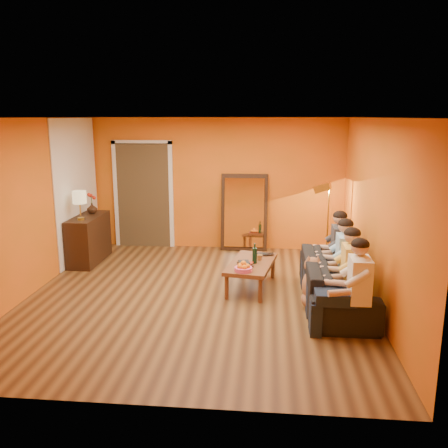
# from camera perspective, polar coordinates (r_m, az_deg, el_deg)

# --- Properties ---
(room_shell) EXTENTS (5.00, 5.50, 2.60)m
(room_shell) POSITION_cam_1_polar(r_m,az_deg,el_deg) (7.14, -2.90, 2.18)
(room_shell) COLOR brown
(room_shell) RESTS_ON ground
(white_accent) EXTENTS (0.02, 1.90, 2.58)m
(white_accent) POSITION_cam_1_polar(r_m,az_deg,el_deg) (9.13, -17.27, 3.95)
(white_accent) COLOR white
(white_accent) RESTS_ON wall_left
(doorway_recess) EXTENTS (1.06, 0.30, 2.10)m
(doorway_recess) POSITION_cam_1_polar(r_m,az_deg,el_deg) (9.86, -9.47, 3.50)
(doorway_recess) COLOR #3F2D19
(doorway_recess) RESTS_ON floor
(door_jamb_left) EXTENTS (0.08, 0.06, 2.20)m
(door_jamb_left) POSITION_cam_1_polar(r_m,az_deg,el_deg) (9.91, -12.84, 3.40)
(door_jamb_left) COLOR white
(door_jamb_left) RESTS_ON wall_back
(door_jamb_right) EXTENTS (0.08, 0.06, 2.20)m
(door_jamb_right) POSITION_cam_1_polar(r_m,az_deg,el_deg) (9.61, -6.36, 3.36)
(door_jamb_right) COLOR white
(door_jamb_right) RESTS_ON wall_back
(door_header) EXTENTS (1.22, 0.06, 0.08)m
(door_header) POSITION_cam_1_polar(r_m,az_deg,el_deg) (9.63, -9.89, 9.68)
(door_header) COLOR white
(door_header) RESTS_ON wall_back
(mirror_frame) EXTENTS (0.92, 0.27, 1.51)m
(mirror_frame) POSITION_cam_1_polar(r_m,az_deg,el_deg) (9.40, 2.45, 1.42)
(mirror_frame) COLOR black
(mirror_frame) RESTS_ON floor
(mirror_glass) EXTENTS (0.78, 0.21, 1.35)m
(mirror_glass) POSITION_cam_1_polar(r_m,az_deg,el_deg) (9.36, 2.44, 1.37)
(mirror_glass) COLOR white
(mirror_glass) RESTS_ON mirror_frame
(sideboard) EXTENTS (0.44, 1.18, 0.85)m
(sideboard) POSITION_cam_1_polar(r_m,az_deg,el_deg) (9.02, -15.95, -1.74)
(sideboard) COLOR black
(sideboard) RESTS_ON floor
(table_lamp) EXTENTS (0.24, 0.24, 0.51)m
(table_lamp) POSITION_cam_1_polar(r_m,az_deg,el_deg) (8.61, -16.94, 2.15)
(table_lamp) COLOR beige
(table_lamp) RESTS_ON sideboard
(sofa) EXTENTS (2.24, 0.88, 0.65)m
(sofa) POSITION_cam_1_polar(r_m,az_deg,el_deg) (6.96, 13.29, -6.75)
(sofa) COLOR black
(sofa) RESTS_ON floor
(coffee_table) EXTENTS (0.82, 1.31, 0.42)m
(coffee_table) POSITION_cam_1_polar(r_m,az_deg,el_deg) (7.41, 3.29, -6.15)
(coffee_table) COLOR brown
(coffee_table) RESTS_ON floor
(floor_lamp) EXTENTS (0.36, 0.32, 1.44)m
(floor_lamp) POSITION_cam_1_polar(r_m,az_deg,el_deg) (8.74, 12.39, -0.02)
(floor_lamp) COLOR gold
(floor_lamp) RESTS_ON floor
(dog) EXTENTS (0.55, 0.70, 0.71)m
(dog) POSITION_cam_1_polar(r_m,az_deg,el_deg) (6.76, 10.92, -6.94)
(dog) COLOR #945F43
(dog) RESTS_ON floor
(person_far_left) EXTENTS (0.70, 0.44, 1.22)m
(person_far_left) POSITION_cam_1_polar(r_m,az_deg,el_deg) (5.96, 15.94, -7.38)
(person_far_left) COLOR silver
(person_far_left) RESTS_ON sofa
(person_mid_left) EXTENTS (0.70, 0.44, 1.22)m
(person_mid_left) POSITION_cam_1_polar(r_m,az_deg,el_deg) (6.47, 15.08, -5.71)
(person_mid_left) COLOR #E6B94C
(person_mid_left) RESTS_ON sofa
(person_mid_right) EXTENTS (0.70, 0.44, 1.22)m
(person_mid_right) POSITION_cam_1_polar(r_m,az_deg,el_deg) (6.99, 14.36, -4.29)
(person_mid_right) COLOR #9ACAEE
(person_mid_right) RESTS_ON sofa
(person_far_right) EXTENTS (0.70, 0.44, 1.22)m
(person_far_right) POSITION_cam_1_polar(r_m,az_deg,el_deg) (7.51, 13.73, -3.06)
(person_far_right) COLOR #36363B
(person_far_right) RESTS_ON sofa
(fruit_bowl) EXTENTS (0.26, 0.26, 0.16)m
(fruit_bowl) POSITION_cam_1_polar(r_m,az_deg,el_deg) (6.90, 2.34, -5.06)
(fruit_bowl) COLOR #E65189
(fruit_bowl) RESTS_ON coffee_table
(wine_bottle) EXTENTS (0.07, 0.07, 0.31)m
(wine_bottle) POSITION_cam_1_polar(r_m,az_deg,el_deg) (7.25, 3.71, -3.56)
(wine_bottle) COLOR black
(wine_bottle) RESTS_ON coffee_table
(tumbler) EXTENTS (0.11, 0.11, 0.09)m
(tumbler) POSITION_cam_1_polar(r_m,az_deg,el_deg) (7.44, 4.28, -4.02)
(tumbler) COLOR #B27F3F
(tumbler) RESTS_ON coffee_table
(laptop) EXTENTS (0.36, 0.25, 0.03)m
(laptop) POSITION_cam_1_polar(r_m,az_deg,el_deg) (7.67, 4.76, -3.75)
(laptop) COLOR black
(laptop) RESTS_ON coffee_table
(book_lower) EXTENTS (0.27, 0.31, 0.02)m
(book_lower) POSITION_cam_1_polar(r_m,az_deg,el_deg) (7.16, 1.81, -4.95)
(book_lower) COLOR black
(book_lower) RESTS_ON coffee_table
(book_mid) EXTENTS (0.24, 0.29, 0.02)m
(book_mid) POSITION_cam_1_polar(r_m,az_deg,el_deg) (7.16, 1.90, -4.76)
(book_mid) COLOR red
(book_mid) RESTS_ON book_lower
(book_upper) EXTENTS (0.20, 0.24, 0.02)m
(book_upper) POSITION_cam_1_polar(r_m,az_deg,el_deg) (7.14, 1.81, -4.66)
(book_upper) COLOR black
(book_upper) RESTS_ON book_mid
(vase) EXTENTS (0.19, 0.19, 0.20)m
(vase) POSITION_cam_1_polar(r_m,az_deg,el_deg) (9.14, -15.59, 1.83)
(vase) COLOR black
(vase) RESTS_ON sideboard
(flowers) EXTENTS (0.17, 0.17, 0.39)m
(flowers) POSITION_cam_1_polar(r_m,az_deg,el_deg) (9.10, -15.67, 3.17)
(flowers) COLOR red
(flowers) RESTS_ON vase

